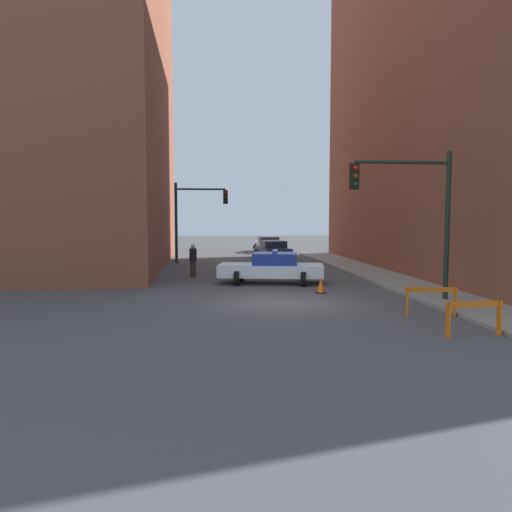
{
  "coord_description": "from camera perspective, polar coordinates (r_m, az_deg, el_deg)",
  "views": [
    {
      "loc": [
        -2.69,
        -17.27,
        3.07
      ],
      "look_at": [
        0.01,
        8.05,
        1.02
      ],
      "focal_mm": 35.0,
      "sensor_mm": 36.0,
      "label": 1
    }
  ],
  "objects": [
    {
      "name": "barrier_front",
      "position": [
        13.9,
        23.66,
        -5.95
      ],
      "size": [
        1.6,
        0.28,
        0.9
      ],
      "rotation": [
        0.0,
        0.0,
        0.08
      ],
      "color": "orange",
      "rests_on": "ground_plane"
    },
    {
      "name": "pedestrian_crossing",
      "position": [
        25.25,
        -7.21,
        -0.46
      ],
      "size": [
        0.48,
        0.48,
        1.66
      ],
      "rotation": [
        0.0,
        0.0,
        5.14
      ],
      "color": "#382D23",
      "rests_on": "ground_plane"
    },
    {
      "name": "building_right",
      "position": [
        30.74,
        26.95,
        17.07
      ],
      "size": [
        12.0,
        28.0,
        19.93
      ],
      "color": "brown",
      "rests_on": "ground_plane"
    },
    {
      "name": "traffic_light_far",
      "position": [
        32.68,
        -7.2,
        5.14
      ],
      "size": [
        3.44,
        0.35,
        5.2
      ],
      "color": "black",
      "rests_on": "ground_plane"
    },
    {
      "name": "building_corner_left",
      "position": [
        33.44,
        -23.15,
        16.91
      ],
      "size": [
        14.0,
        20.0,
        20.81
      ],
      "color": "brown",
      "rests_on": "ground_plane"
    },
    {
      "name": "police_car",
      "position": [
        22.66,
        1.83,
        -1.34
      ],
      "size": [
        4.96,
        2.91,
        1.52
      ],
      "rotation": [
        0.0,
        0.0,
        1.38
      ],
      "color": "white",
      "rests_on": "ground_plane"
    },
    {
      "name": "traffic_cone",
      "position": [
        20.04,
        7.43,
        -3.33
      ],
      "size": [
        0.36,
        0.36,
        0.66
      ],
      "color": "black",
      "rests_on": "ground_plane"
    },
    {
      "name": "ground_plane",
      "position": [
        17.74,
        2.73,
        -5.36
      ],
      "size": [
        120.0,
        120.0,
        0.0
      ],
      "primitive_type": "plane",
      "color": "#4C4C4F"
    },
    {
      "name": "parked_car_near",
      "position": [
        35.66,
        1.95,
        0.74
      ],
      "size": [
        2.54,
        4.45,
        1.31
      ],
      "rotation": [
        0.0,
        0.0,
        0.09
      ],
      "color": "navy",
      "rests_on": "ground_plane"
    },
    {
      "name": "sidewalk_right",
      "position": [
        19.65,
        20.96,
        -4.51
      ],
      "size": [
        2.4,
        44.0,
        0.12
      ],
      "color": "gray",
      "rests_on": "ground_plane"
    },
    {
      "name": "traffic_light_near",
      "position": [
        18.37,
        17.83,
        5.82
      ],
      "size": [
        3.64,
        0.35,
        5.2
      ],
      "color": "black",
      "rests_on": "sidewalk_right"
    },
    {
      "name": "parked_car_mid",
      "position": [
        42.6,
        1.41,
        1.37
      ],
      "size": [
        2.32,
        4.33,
        1.31
      ],
      "rotation": [
        0.0,
        0.0,
        0.02
      ],
      "color": "silver",
      "rests_on": "ground_plane"
    },
    {
      "name": "barrier_mid",
      "position": [
        16.16,
        19.38,
        -4.39
      ],
      "size": [
        1.59,
        0.39,
        0.9
      ],
      "rotation": [
        0.0,
        0.0,
        -0.15
      ],
      "color": "orange",
      "rests_on": "ground_plane"
    }
  ]
}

